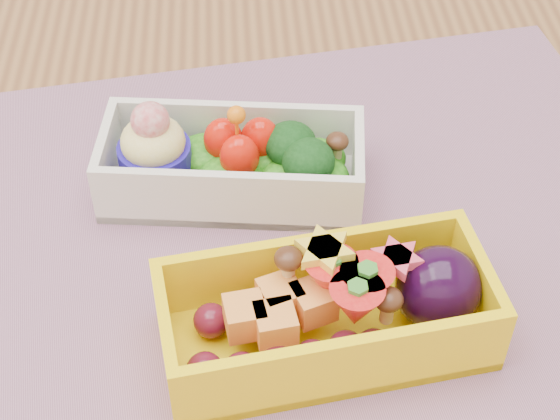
{
  "coord_description": "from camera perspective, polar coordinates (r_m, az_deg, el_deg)",
  "views": [
    {
      "loc": [
        0.0,
        -0.33,
        1.16
      ],
      "look_at": [
        0.02,
        0.04,
        0.79
      ],
      "focal_mm": 57.16,
      "sensor_mm": 36.0,
      "label": 1
    }
  ],
  "objects": [
    {
      "name": "table",
      "position": [
        0.61,
        -1.94,
        -12.02
      ],
      "size": [
        1.2,
        0.8,
        0.75
      ],
      "color": "brown",
      "rests_on": "ground"
    },
    {
      "name": "placemat",
      "position": [
        0.55,
        -0.75,
        -3.23
      ],
      "size": [
        0.59,
        0.49,
        0.0
      ],
      "primitive_type": "cube",
      "rotation": [
        0.0,
        0.0,
        0.15
      ],
      "color": "gray",
      "rests_on": "table"
    },
    {
      "name": "bento_white",
      "position": [
        0.58,
        -3.18,
        3.03
      ],
      "size": [
        0.18,
        0.09,
        0.07
      ],
      "rotation": [
        0.0,
        0.0,
        -0.12
      ],
      "color": "silver",
      "rests_on": "placemat"
    },
    {
      "name": "bento_yellow",
      "position": [
        0.49,
        3.46,
        -6.5
      ],
      "size": [
        0.19,
        0.11,
        0.06
      ],
      "rotation": [
        0.0,
        0.0,
        0.16
      ],
      "color": "yellow",
      "rests_on": "placemat"
    }
  ]
}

